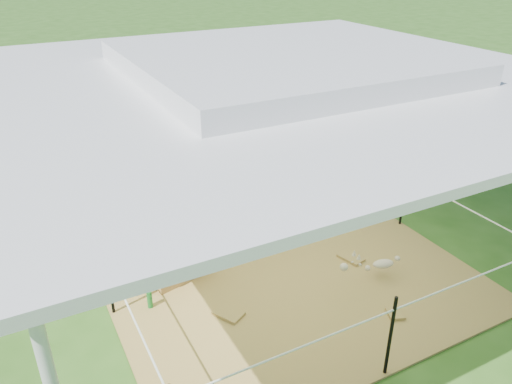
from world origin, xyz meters
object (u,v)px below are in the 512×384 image
green_bottle (150,299)px  trash_barrel (277,92)px  woman (183,216)px  picnic_table_near (195,90)px  distant_person (228,79)px  pony (242,211)px  straw_bale (180,263)px  foal (383,262)px  picnic_table_far (284,63)px

green_bottle → trash_barrel: trash_barrel is taller
trash_barrel → green_bottle: bearing=-130.4°
woman → green_bottle: woman is taller
picnic_table_near → distant_person: bearing=-20.2°
distant_person → pony: bearing=47.0°
woman → pony: woman is taller
straw_bale → green_bottle: bearing=-140.7°
pony → trash_barrel: pony is taller
straw_bale → woman: bearing=0.0°
green_bottle → distant_person: size_ratio=0.18×
distant_person → foal: bearing=59.1°
pony → distant_person: (2.88, 6.67, 0.17)m
pony → foal: (1.20, -1.75, -0.22)m
trash_barrel → picnic_table_far: bearing=56.1°
woman → distant_person: 8.14m
straw_bale → foal: 2.68m
straw_bale → foal: (2.35, -1.29, 0.05)m
pony → distant_person: size_ratio=0.83×
green_bottle → woman: bearing=34.7°
foal → picnic_table_far: 11.50m
foal → distant_person: bearing=94.3°
foal → trash_barrel: bearing=86.1°
distant_person → green_bottle: bearing=39.2°
picnic_table_far → distant_person: 3.70m
woman → green_bottle: size_ratio=4.32×
foal → distant_person: 8.59m
straw_bale → trash_barrel: bearing=50.6°
woman → green_bottle: bearing=-68.6°
picnic_table_near → picnic_table_far: 4.40m
pony → trash_barrel: (3.76, 5.51, -0.03)m
picnic_table_near → woman: bearing=-122.9°
pony → trash_barrel: bearing=-11.7°
woman → green_bottle: 1.09m
pony → straw_bale: bearing=134.4°
foal → trash_barrel: (2.56, 7.25, 0.19)m
green_bottle → picnic_table_near: size_ratio=0.11×
foal → distant_person: distant_person is taller
pony → picnic_table_near: pony is taller
foal → picnic_table_far: bearing=81.3°
foal → picnic_table_far: size_ratio=0.45×
trash_barrel → straw_bale: bearing=-129.4°
pony → green_bottle: bearing=140.8°
trash_barrel → picnic_table_far: size_ratio=0.49×
green_bottle → picnic_table_far: bearing=51.7°
woman → trash_barrel: size_ratio=1.10×
woman → foal: bearing=47.0°
distant_person → trash_barrel: bearing=107.5°
picnic_table_near → picnic_table_far: (3.96, 1.91, -0.04)m
picnic_table_near → distant_person: distant_person is taller
pony → picnic_table_near: bearing=6.6°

